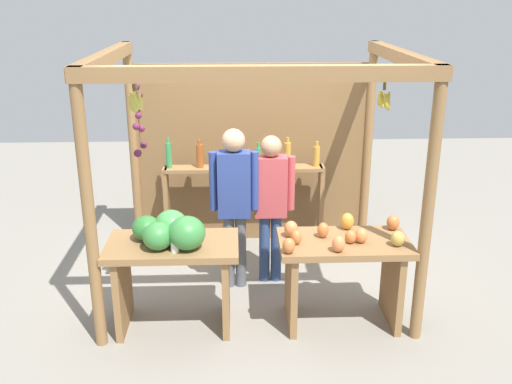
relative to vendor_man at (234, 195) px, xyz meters
name	(u,v)px	position (x,y,z in m)	size (l,w,h in m)	color
ground_plane	(255,280)	(0.21, 0.09, -0.99)	(12.00, 12.00, 0.00)	gray
market_stall	(253,140)	(0.20, 0.57, 0.40)	(2.85, 2.29, 2.35)	olive
fruit_counter_left	(172,252)	(-0.55, -0.74, -0.26)	(1.15, 0.66, 1.10)	olive
fruit_counter_right	(343,261)	(0.96, -0.72, -0.38)	(1.16, 0.65, 0.97)	olive
bottle_shelf_unit	(244,185)	(0.11, 0.91, -0.21)	(1.83, 0.22, 1.35)	olive
vendor_man	(234,195)	(0.00, 0.00, 0.00)	(0.48, 0.22, 1.65)	#595B63
vendor_woman	(271,197)	(0.37, 0.11, -0.07)	(0.48, 0.21, 1.55)	navy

